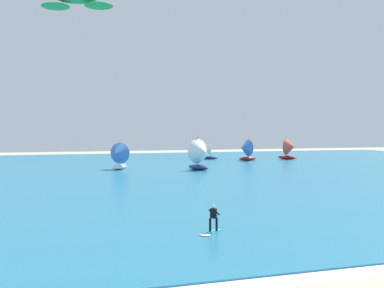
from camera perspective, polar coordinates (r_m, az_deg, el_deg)
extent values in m
cube|color=#236B89|center=(60.90, -9.18, -3.90)|extent=(160.00, 90.00, 0.10)
cube|color=white|center=(16.91, 2.42, -19.98)|extent=(76.09, 1.93, 0.01)
cube|color=#26B2CC|center=(24.63, 3.12, -12.59)|extent=(1.36, 1.23, 0.05)
cylinder|color=black|center=(24.44, 2.65, -11.67)|extent=(0.14, 0.14, 0.80)
cylinder|color=black|center=(24.61, 3.59, -11.58)|extent=(0.14, 0.14, 0.80)
cube|color=black|center=(24.37, 3.13, -10.03)|extent=(0.40, 0.42, 0.60)
sphere|color=beige|center=(24.28, 3.13, -9.08)|extent=(0.22, 0.22, 0.22)
cylinder|color=black|center=(24.54, 2.79, -9.82)|extent=(0.44, 0.39, 0.39)
cylinder|color=black|center=(24.31, 3.68, -9.93)|extent=(0.44, 0.39, 0.39)
ellipsoid|color=white|center=(23.85, 1.88, -13.04)|extent=(0.91, 0.92, 0.08)
ellipsoid|color=#198C3F|center=(27.01, -16.36, 19.49)|extent=(2.75, 2.13, 0.28)
ellipsoid|color=#198C3F|center=(27.34, -19.22, 18.36)|extent=(2.14, 1.93, 0.28)
ellipsoid|color=#198C3F|center=(26.50, -13.38, 18.95)|extent=(2.14, 1.93, 0.28)
ellipsoid|color=maroon|center=(80.81, 8.09, -2.12)|extent=(4.27, 2.21, 0.76)
cylinder|color=silver|center=(80.78, 8.20, -0.41)|extent=(0.13, 0.13, 4.07)
cone|color=#3F72CC|center=(80.27, 7.69, -0.57)|extent=(2.44, 3.71, 3.42)
ellipsoid|color=navy|center=(83.75, 2.70, -2.01)|extent=(3.41, 2.19, 0.61)
cylinder|color=silver|center=(83.63, 2.80, -0.70)|extent=(0.10, 0.10, 3.23)
cone|color=white|center=(83.67, 2.32, -0.81)|extent=(2.29, 3.04, 2.71)
ellipsoid|color=maroon|center=(86.05, 13.65, -1.90)|extent=(3.61, 4.23, 0.78)
cylinder|color=silver|center=(86.00, 13.54, -0.24)|extent=(0.13, 0.13, 4.18)
cone|color=#D84C3F|center=(85.62, 14.09, -0.40)|extent=(3.91, 3.53, 3.51)
ellipsoid|color=white|center=(63.29, -10.49, -3.30)|extent=(3.31, 4.11, 0.75)
cylinder|color=silver|center=(63.28, -10.42, -1.14)|extent=(0.12, 0.12, 3.99)
cone|color=#3F72CC|center=(62.52, -10.80, -1.37)|extent=(3.77, 3.28, 3.36)
ellipsoid|color=navy|center=(61.38, 0.92, -3.38)|extent=(3.20, 4.80, 0.85)
cylinder|color=silver|center=(61.35, 0.79, -0.85)|extent=(0.14, 0.14, 4.55)
cone|color=white|center=(60.59, 1.38, -1.11)|extent=(4.29, 3.31, 3.82)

